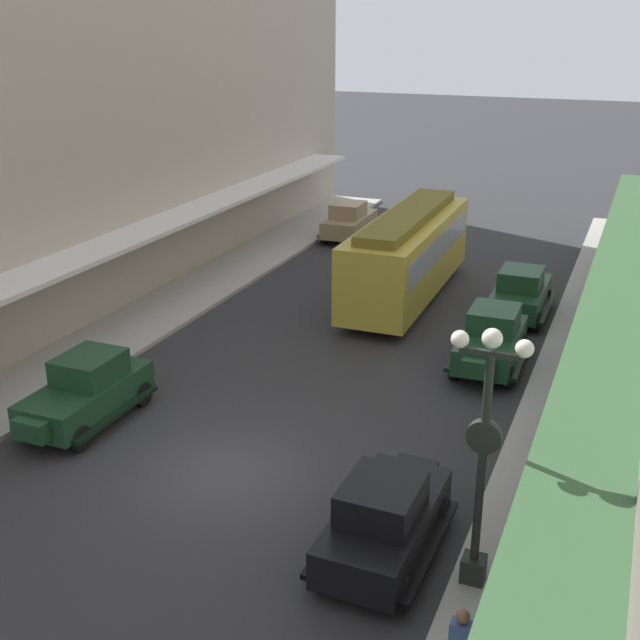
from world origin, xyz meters
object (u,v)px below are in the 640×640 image
(parked_car_1, at_px, (491,338))
(parked_car_3, at_px, (349,220))
(parked_car_4, at_px, (521,291))
(pedestrian_1, at_px, (608,281))
(parked_car_2, at_px, (385,517))
(lamp_post_with_clock, at_px, (483,449))
(parked_car_0, at_px, (86,389))
(streetcar, at_px, (407,251))

(parked_car_1, height_order, parked_car_3, same)
(parked_car_1, distance_m, parked_car_3, 15.84)
(parked_car_4, xyz_separation_m, pedestrian_1, (2.85, 2.23, 0.07))
(parked_car_2, relative_size, pedestrian_1, 2.56)
(parked_car_2, distance_m, lamp_post_with_clock, 2.76)
(parked_car_0, xyz_separation_m, streetcar, (5.00, 12.92, 0.96))
(parked_car_0, xyz_separation_m, parked_car_2, (9.19, -2.52, 0.00))
(parked_car_1, height_order, parked_car_2, same)
(pedestrian_1, bearing_deg, parked_car_1, -112.55)
(parked_car_1, distance_m, pedestrian_1, 7.68)
(parked_car_1, bearing_deg, parked_car_4, 88.84)
(parked_car_3, height_order, lamp_post_with_clock, lamp_post_with_clock)
(parked_car_1, bearing_deg, streetcar, 129.90)
(parked_car_0, distance_m, parked_car_4, 15.75)
(parked_car_2, bearing_deg, parked_car_1, 89.52)
(streetcar, relative_size, lamp_post_with_clock, 1.87)
(parked_car_3, relative_size, lamp_post_with_clock, 0.83)
(parked_car_1, distance_m, parked_car_4, 4.86)
(pedestrian_1, bearing_deg, streetcar, -164.68)
(parked_car_3, relative_size, pedestrian_1, 2.58)
(lamp_post_with_clock, bearing_deg, streetcar, 111.15)
(parked_car_2, height_order, lamp_post_with_clock, lamp_post_with_clock)
(parked_car_0, xyz_separation_m, lamp_post_with_clock, (11.04, -2.70, 2.04))
(parked_car_3, bearing_deg, parked_car_2, -67.83)
(parked_car_1, bearing_deg, parked_car_0, -139.95)
(streetcar, bearing_deg, parked_car_4, -3.31)
(streetcar, bearing_deg, parked_car_2, -74.81)
(parked_car_0, distance_m, parked_car_1, 12.12)
(parked_car_1, height_order, pedestrian_1, parked_car_1)
(parked_car_3, bearing_deg, parked_car_4, -39.33)
(parked_car_0, distance_m, pedestrian_1, 19.27)
(parked_car_2, bearing_deg, parked_car_4, 89.30)
(pedestrian_1, bearing_deg, parked_car_2, -99.88)
(pedestrian_1, bearing_deg, parked_car_0, -129.37)
(parked_car_1, distance_m, parked_car_2, 10.32)
(parked_car_2, relative_size, parked_car_3, 0.99)
(parked_car_3, distance_m, streetcar, 9.24)
(parked_car_2, bearing_deg, streetcar, 105.19)
(parked_car_2, bearing_deg, pedestrian_1, 80.12)
(parked_car_0, distance_m, parked_car_2, 9.53)
(parked_car_1, xyz_separation_m, parked_car_4, (0.10, 4.86, 0.00))
(parked_car_1, xyz_separation_m, pedestrian_1, (2.95, 7.09, 0.07))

